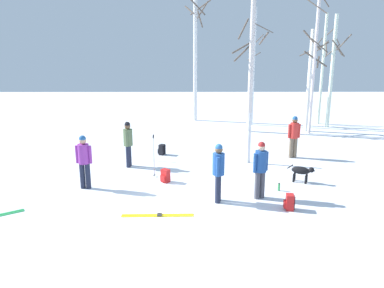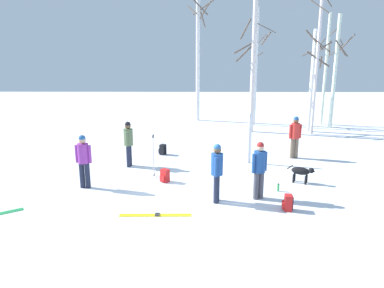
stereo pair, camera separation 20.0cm
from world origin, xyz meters
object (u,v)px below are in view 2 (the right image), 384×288
at_px(person_2, 295,134).
at_px(birch_tree_6, 335,70).
at_px(birch_tree_0, 198,56).
at_px(birch_tree_3, 317,64).
at_px(birch_tree_5, 326,68).
at_px(person_0, 217,169).
at_px(water_bottle_0, 278,187).
at_px(backpack_0, 163,150).
at_px(birch_tree_1, 253,66).
at_px(dog, 302,172).
at_px(ski_pair_lying_0, 156,215).
at_px(ski_poles_0, 128,139).
at_px(person_3, 128,141).
at_px(backpack_2, 165,176).
at_px(person_1, 84,158).
at_px(birch_tree_4, 313,80).
at_px(person_4, 259,167).
at_px(backpack_1, 288,203).
at_px(birch_tree_2, 256,67).
at_px(ski_poles_1, 154,155).
at_px(ski_pair_planted_0, 250,139).

xyz_separation_m(person_2, birch_tree_6, (3.73, 6.30, 2.23)).
distance_m(person_2, birch_tree_0, 9.82).
distance_m(birch_tree_3, birch_tree_5, 3.15).
bearing_deg(person_0, birch_tree_0, 92.04).
bearing_deg(water_bottle_0, backpack_0, 133.61).
xyz_separation_m(backpack_0, birch_tree_1, (4.37, 4.68, 3.28)).
xyz_separation_m(dog, birch_tree_0, (-3.35, 11.47, 3.58)).
bearing_deg(birch_tree_6, ski_pair_lying_0, -126.73).
xyz_separation_m(ski_poles_0, birch_tree_1, (5.72, 5.26, 2.69)).
height_order(person_0, dog, person_0).
relative_size(person_0, water_bottle_0, 6.84).
relative_size(person_0, birch_tree_6, 0.28).
distance_m(person_3, backpack_2, 2.39).
xyz_separation_m(person_1, birch_tree_6, (11.24, 9.75, 2.23)).
bearing_deg(birch_tree_6, person_0, -123.36).
height_order(person_0, backpack_0, person_0).
height_order(water_bottle_0, birch_tree_4, birch_tree_4).
height_order(person_3, person_4, same).
bearing_deg(backpack_1, ski_poles_0, 136.49).
relative_size(person_1, birch_tree_3, 0.24).
bearing_deg(backpack_1, person_2, 73.73).
bearing_deg(person_2, birch_tree_6, 59.35).
xyz_separation_m(birch_tree_1, birch_tree_3, (3.13, -0.60, 0.13)).
xyz_separation_m(person_2, birch_tree_2, (-0.53, 7.00, 2.42)).
bearing_deg(birch_tree_2, birch_tree_1, -104.66).
height_order(birch_tree_1, birch_tree_2, birch_tree_1).
xyz_separation_m(person_0, ski_poles_1, (-2.04, 2.15, -0.19)).
relative_size(birch_tree_1, birch_tree_2, 1.02).
xyz_separation_m(person_4, water_bottle_0, (0.72, 0.59, -0.86)).
distance_m(person_3, birch_tree_2, 10.42).
bearing_deg(dog, birch_tree_6, 65.34).
bearing_deg(person_2, water_bottle_0, -111.23).
bearing_deg(backpack_1, dog, 65.67).
bearing_deg(person_1, ski_poles_0, 76.97).
xyz_separation_m(ski_pair_planted_0, birch_tree_0, (-1.95, 9.24, 2.99)).
distance_m(dog, ski_pair_planted_0, 2.70).
bearing_deg(birch_tree_5, birch_tree_3, -117.77).
bearing_deg(person_2, birch_tree_1, 101.26).
distance_m(water_bottle_0, birch_tree_5, 12.51).
height_order(person_1, person_2, same).
bearing_deg(birch_tree_6, ski_pair_planted_0, -128.82).
xyz_separation_m(person_4, ski_poles_1, (-3.28, 1.90, -0.19)).
bearing_deg(birch_tree_3, person_4, -115.84).
distance_m(person_0, dog, 3.34).
relative_size(ski_poles_0, backpack_2, 3.43).
xyz_separation_m(person_1, ski_poles_1, (2.07, 1.07, -0.19)).
height_order(person_0, person_4, same).
bearing_deg(ski_pair_planted_0, ski_poles_1, -154.74).
relative_size(person_4, backpack_0, 3.90).
bearing_deg(birch_tree_6, birch_tree_3, -132.52).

